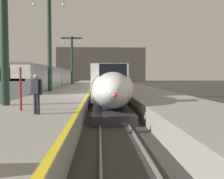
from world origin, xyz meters
name	(u,v)px	position (x,y,z in m)	size (l,w,h in m)	color
platform_left	(68,96)	(-4.05, 24.75, 0.53)	(4.80, 110.00, 1.05)	gray
platform_right	(146,96)	(4.05, 24.75, 0.53)	(4.80, 110.00, 1.05)	gray
platform_left_safety_stripe	(90,91)	(-1.77, 24.75, 1.05)	(0.20, 107.80, 0.01)	yellow
rail_main_left	(100,98)	(-0.75, 27.50, 0.06)	(0.08, 110.00, 0.12)	slate
rail_main_right	(113,98)	(0.75, 27.50, 0.06)	(0.08, 110.00, 0.12)	slate
rail_secondary_left	(28,99)	(-8.85, 27.50, 0.06)	(0.08, 110.00, 0.12)	slate
rail_secondary_right	(41,99)	(-7.35, 27.50, 0.06)	(0.08, 110.00, 0.12)	slate
highspeed_train_main	(103,79)	(0.00, 48.62, 1.97)	(2.92, 76.37, 3.60)	silver
regional_train_adjacent	(52,79)	(-8.10, 38.09, 2.13)	(2.85, 36.60, 3.80)	gray
station_column_mid	(4,9)	(-5.90, 12.55, 6.23)	(4.00, 0.68, 8.53)	#1E3828
station_column_far	(49,34)	(-5.90, 25.08, 6.90)	(4.00, 0.68, 9.80)	#1E3828
station_column_distant	(72,56)	(-5.90, 46.57, 6.39)	(4.00, 0.68, 8.84)	#1E3828
passenger_mid_platform	(36,91)	(-3.41, 9.19, 2.04)	(0.51, 0.38, 1.69)	#23232D
departure_info_board	(21,78)	(-4.40, 10.34, 2.56)	(0.90, 0.10, 2.12)	maroon
terminus_back_wall	(101,65)	(0.00, 102.00, 7.00)	(36.00, 2.00, 14.00)	#4C4742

